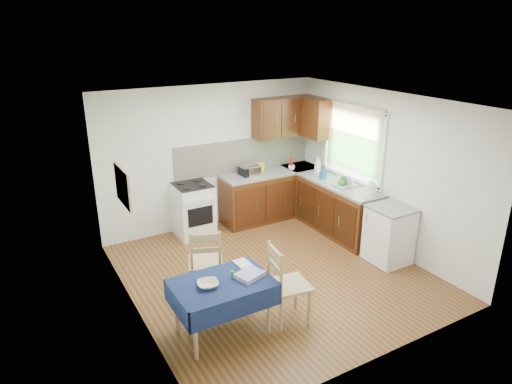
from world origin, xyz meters
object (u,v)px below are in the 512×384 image
chair_near (286,282)px  dish_rack (346,184)px  chair_far (206,261)px  toaster (253,172)px  dining_table (222,290)px  kettle (371,190)px  sandwich_press (249,170)px

chair_near → dish_rack: size_ratio=2.67×
chair_near → chair_far: bearing=41.1°
chair_near → toaster: bearing=-13.0°
dining_table → kettle: (2.93, 0.76, 0.45)m
chair_far → sandwich_press: size_ratio=3.16×
kettle → toaster: bearing=120.4°
dish_rack → chair_near: bearing=-167.5°
sandwich_press → dish_rack: (1.11, -1.32, -0.07)m
dining_table → toaster: (1.86, 2.57, 0.41)m
chair_far → dish_rack: size_ratio=2.61×
kettle → dish_rack: bearing=88.0°
chair_far → kettle: kettle is taller
toaster → dish_rack: toaster is taller
dining_table → chair_near: 0.77m
sandwich_press → kettle: 2.22m
dining_table → sandwich_press: sandwich_press is taller
chair_far → chair_near: (0.61, -0.97, 0.01)m
chair_near → toaster: (1.11, 2.75, 0.45)m
toaster → sandwich_press: size_ratio=0.78×
toaster → kettle: (1.07, -1.82, 0.04)m
toaster → sandwich_press: 0.12m
chair_far → dish_rack: bearing=-146.8°
chair_far → dish_rack: dish_rack is taller
dining_table → chair_far: size_ratio=1.12×
toaster → kettle: 2.11m
chair_far → chair_near: 1.14m
dining_table → chair_near: chair_near is taller
toaster → dish_rack: 1.63m
dish_rack → kettle: 0.62m
dining_table → dish_rack: 3.27m
dining_table → dish_rack: bearing=28.1°
chair_far → dish_rack: (2.81, 0.57, 0.39)m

